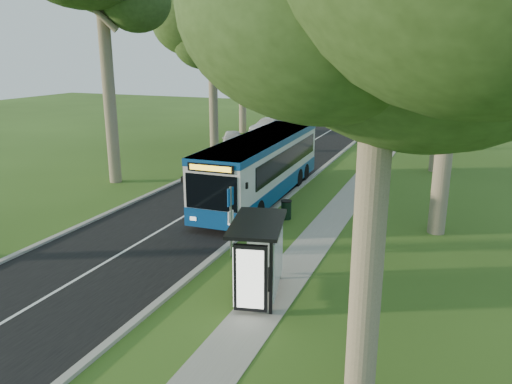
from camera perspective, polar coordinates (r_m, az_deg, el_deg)
ground at (r=18.78m, az=-4.78°, el=-7.56°), size 120.00×120.00×0.00m
road at (r=28.76m, az=-2.09°, el=0.82°), size 7.00×100.00×0.02m
kerb_east at (r=27.55m, az=4.57°, el=0.21°), size 0.25×100.00×0.12m
kerb_west at (r=30.30m, az=-8.15°, el=1.54°), size 0.25×100.00×0.12m
centre_line at (r=28.76m, az=-2.09°, el=0.84°), size 0.12×100.00×0.00m
footpath at (r=26.86m, az=10.68°, el=-0.53°), size 1.50×100.00×0.02m
bus at (r=25.75m, az=0.68°, el=2.88°), size 2.90×12.30×3.24m
bus_stop_sign at (r=18.33m, az=-2.91°, el=-2.51°), size 0.10×0.38×2.71m
bus_shelter at (r=15.06m, az=0.10°, el=-6.52°), size 2.13×3.10×2.43m
litter_bin at (r=22.87m, az=3.47°, el=-2.02°), size 0.50×0.50×0.88m
car_white at (r=39.85m, az=-2.71°, el=6.01°), size 3.09×4.35×1.37m
car_silver at (r=46.71m, az=1.45°, el=7.50°), size 2.50×4.60×1.44m
tree_west_c at (r=37.49m, az=-5.13°, el=20.06°), size 5.20×5.20×13.85m
tree_west_d at (r=47.45m, az=-1.62°, el=20.46°), size 5.20×5.20×15.28m
tree_west_e at (r=55.93m, az=5.23°, el=19.50°), size 5.20×5.20×15.02m
tree_east_d at (r=45.43m, az=23.31°, el=17.90°), size 5.20×5.20×13.58m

